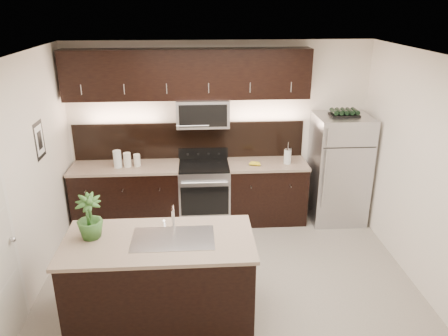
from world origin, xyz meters
name	(u,v)px	position (x,y,z in m)	size (l,w,h in m)	color
ground	(229,285)	(0.00, 0.00, 0.00)	(4.50, 4.50, 0.00)	gray
room_walls	(219,154)	(-0.11, -0.04, 1.70)	(4.52, 4.02, 2.71)	silver
counter_run	(191,193)	(-0.46, 1.69, 0.47)	(3.51, 0.65, 0.94)	black
upper_fixtures	(190,82)	(-0.43, 1.84, 2.14)	(3.49, 0.40, 1.66)	black
island	(161,278)	(-0.76, -0.47, 0.47)	(1.96, 0.96, 0.94)	black
sink_faucet	(173,237)	(-0.61, -0.46, 0.96)	(0.84, 0.50, 0.28)	silver
refrigerator	(339,169)	(1.79, 1.63, 0.83)	(0.80, 0.72, 1.66)	#B2B2B7
wine_rack	(344,113)	(1.79, 1.63, 1.70)	(0.41, 0.25, 0.10)	black
plant	(89,217)	(-1.46, -0.38, 1.18)	(0.27, 0.27, 0.47)	#2E5A24
canisters	(125,160)	(-1.40, 1.65, 1.05)	(0.38, 0.14, 0.26)	silver
french_press	(288,156)	(1.00, 1.64, 1.06)	(0.11, 0.11, 0.33)	silver
bananas	(252,163)	(0.46, 1.61, 0.97)	(0.18, 0.14, 0.06)	gold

